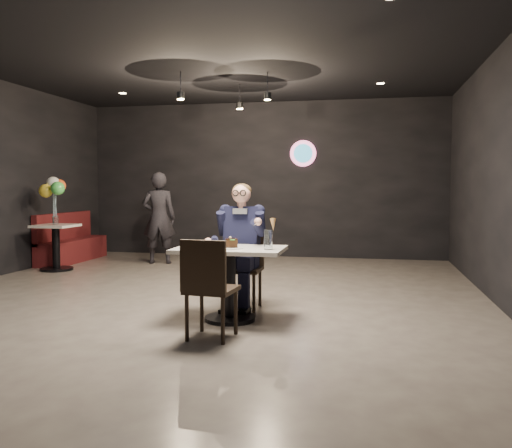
% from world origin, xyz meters
% --- Properties ---
extents(floor, '(9.00, 9.00, 0.00)m').
position_xyz_m(floor, '(0.00, 0.00, 0.00)').
color(floor, gray).
rests_on(floor, ground).
extents(wall_sign, '(0.50, 0.06, 0.50)m').
position_xyz_m(wall_sign, '(0.80, 4.47, 2.00)').
color(wall_sign, pink).
rests_on(wall_sign, floor).
extents(pendant_lights, '(1.40, 1.20, 0.36)m').
position_xyz_m(pendant_lights, '(0.00, 2.00, 2.88)').
color(pendant_lights, black).
rests_on(pendant_lights, floor).
extents(main_table, '(1.10, 0.70, 0.75)m').
position_xyz_m(main_table, '(0.66, -0.61, 0.38)').
color(main_table, white).
rests_on(main_table, floor).
extents(chair_far, '(0.42, 0.46, 0.92)m').
position_xyz_m(chair_far, '(0.66, -0.06, 0.46)').
color(chair_far, black).
rests_on(chair_far, floor).
extents(chair_near, '(0.46, 0.50, 0.92)m').
position_xyz_m(chair_near, '(0.66, -1.27, 0.46)').
color(chair_near, black).
rests_on(chair_near, floor).
extents(seated_man, '(0.60, 0.80, 1.44)m').
position_xyz_m(seated_man, '(0.66, -0.06, 0.72)').
color(seated_man, black).
rests_on(seated_man, floor).
extents(dessert_plate, '(0.22, 0.22, 0.01)m').
position_xyz_m(dessert_plate, '(0.71, -0.71, 0.76)').
color(dessert_plate, white).
rests_on(dessert_plate, main_table).
extents(cake_slice, '(0.14, 0.13, 0.08)m').
position_xyz_m(cake_slice, '(0.70, -0.69, 0.80)').
color(cake_slice, black).
rests_on(cake_slice, dessert_plate).
extents(mint_leaf, '(0.06, 0.04, 0.01)m').
position_xyz_m(mint_leaf, '(0.72, -0.73, 0.84)').
color(mint_leaf, '#30812A').
rests_on(mint_leaf, cake_slice).
extents(sundae_glass, '(0.09, 0.09, 0.19)m').
position_xyz_m(sundae_glass, '(1.07, -0.68, 0.85)').
color(sundae_glass, silver).
rests_on(sundae_glass, main_table).
extents(wafer_cone, '(0.08, 0.08, 0.12)m').
position_xyz_m(wafer_cone, '(1.12, -0.65, 0.99)').
color(wafer_cone, tan).
rests_on(wafer_cone, sundae_glass).
extents(booth_bench, '(0.44, 1.78, 0.89)m').
position_xyz_m(booth_bench, '(-3.25, 3.02, 0.44)').
color(booth_bench, '#490F16').
rests_on(booth_bench, floor).
extents(side_table, '(0.60, 0.60, 0.75)m').
position_xyz_m(side_table, '(-2.95, 2.02, 0.38)').
color(side_table, white).
rests_on(side_table, floor).
extents(balloon_vase, '(0.09, 0.09, 0.14)m').
position_xyz_m(balloon_vase, '(-2.95, 2.02, 0.82)').
color(balloon_vase, silver).
rests_on(balloon_vase, side_table).
extents(balloon_bunch, '(0.40, 0.40, 0.66)m').
position_xyz_m(balloon_bunch, '(-2.95, 2.02, 1.23)').
color(balloon_bunch, gold).
rests_on(balloon_bunch, balloon_vase).
extents(passerby, '(0.66, 0.51, 1.62)m').
position_xyz_m(passerby, '(-1.60, 3.11, 0.81)').
color(passerby, black).
rests_on(passerby, floor).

